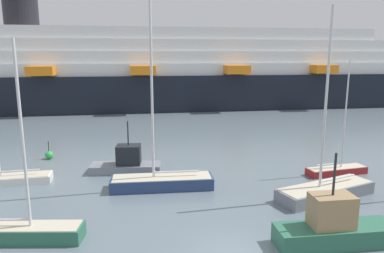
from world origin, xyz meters
name	(u,v)px	position (x,y,z in m)	size (l,w,h in m)	color
ground_plane	(234,253)	(0.00, 0.00, 0.00)	(600.00, 600.00, 0.00)	slate
sailboat_1	(22,230)	(-10.25, 2.48, 0.54)	(6.17, 2.04, 9.90)	#2D6B51
sailboat_2	(326,189)	(7.50, 5.86, 0.58)	(7.16, 4.19, 12.01)	gray
sailboat_4	(162,180)	(-3.02, 8.82, 0.61)	(7.06, 1.98, 12.87)	navy
sailboat_5	(7,177)	(-14.05, 11.05, 0.48)	(6.10, 2.12, 10.42)	white
sailboat_6	(337,169)	(10.63, 10.16, 0.43)	(4.98, 1.97, 8.81)	maroon
fishing_boat_0	(334,228)	(5.03, 0.21, 0.88)	(5.94, 1.74, 4.66)	#2D6B51
fishing_boat_2	(127,163)	(-5.63, 12.69, 0.75)	(5.60, 2.26, 4.11)	gray
channel_buoy_0	(49,155)	(-12.75, 17.24, 0.36)	(0.71, 0.71, 1.60)	green
cruise_ship	(141,73)	(-5.01, 49.10, 6.06)	(107.33, 19.72, 18.92)	black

